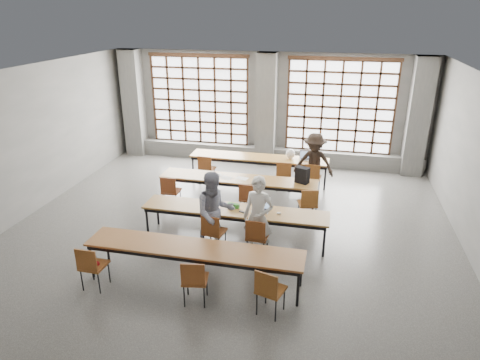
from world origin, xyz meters
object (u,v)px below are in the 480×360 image
chair_back_left (206,167)px  student_back (314,163)px  red_pouch (94,263)px  chair_back_mid (284,173)px  student_female (215,212)px  laptop_back (306,157)px  chair_near_left (91,264)px  chair_mid_centre (248,196)px  desk_row_c (235,212)px  desk_row_d (194,250)px  green_box (233,205)px  chair_front_right (257,234)px  desk_row_a (259,159)px  student_male (258,217)px  plastic_bag (290,154)px  chair_near_mid (194,278)px  chair_near_right (269,288)px  laptop_front (261,207)px  backpack (302,175)px  chair_back_right (313,175)px  desk_row_b (238,180)px  chair_mid_left (170,189)px  chair_mid_right (308,202)px  mouse (279,213)px  phone (242,212)px

chair_back_left → student_back: 3.02m
red_pouch → chair_back_mid: bearing=61.8°
chair_back_mid → student_female: bearing=-106.2°
laptop_back → chair_near_left: bearing=-118.9°
chair_back_left → chair_mid_centre: (1.59, -1.74, 0.00)m
desk_row_c → red_pouch: size_ratio=20.00×
desk_row_d → green_box: 1.79m
chair_front_right → student_back: (0.88, 3.64, 0.30)m
chair_mid_centre → chair_back_mid: bearing=70.3°
desk_row_a → desk_row_c: size_ratio=1.00×
chair_back_mid → chair_near_left: bearing=-117.8°
student_male → student_back: size_ratio=1.03×
student_male → plastic_bag: 4.07m
desk_row_d → chair_near_mid: bearing=-71.3°
chair_near_right → plastic_bag: bearing=93.4°
desk_row_c → red_pouch: 3.04m
chair_back_mid → chair_near_left: 5.88m
chair_mid_centre → red_pouch: bearing=-122.1°
chair_near_right → student_male: student_male is taller
chair_near_right → plastic_bag: size_ratio=3.08×
chair_front_right → laptop_front: size_ratio=2.34×
desk_row_d → red_pouch: size_ratio=20.00×
chair_front_right → student_female: size_ratio=0.51×
plastic_bag → backpack: bearing=-74.3°
chair_back_left → student_male: bearing=-57.8°
desk_row_a → red_pouch: 6.07m
chair_back_right → desk_row_b: bearing=-148.3°
desk_row_d → student_back: 5.05m
chair_near_right → chair_mid_left: bearing=131.5°
student_male → desk_row_c: bearing=149.5°
chair_mid_left → backpack: (3.20, 0.68, 0.39)m
student_female → backpack: (1.56, 2.32, 0.07)m
chair_mid_right → laptop_back: size_ratio=2.18×
chair_back_mid → plastic_bag: 0.76m
chair_back_right → red_pouch: bearing=-124.6°
chair_front_right → green_box: bearing=132.3°
chair_back_mid → chair_front_right: size_ratio=1.00×
chair_back_left → chair_front_right: bearing=-58.8°
chair_back_mid → chair_mid_left: (-2.62, -1.74, 0.00)m
chair_mid_right → mouse: chair_mid_right is taller
student_back → laptop_back: (-0.26, 0.61, -0.04)m
chair_near_right → chair_mid_right: bearing=83.9°
chair_mid_centre → chair_near_mid: bearing=-93.4°
desk_row_a → desk_row_d: same height
desk_row_c → chair_back_mid: bearing=76.7°
mouse → chair_near_right: bearing=-85.8°
chair_near_right → student_male: bearing=106.0°
chair_mid_centre → chair_near_right: 3.61m
chair_front_right → red_pouch: size_ratio=4.40×
chair_back_right → phone: 3.26m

